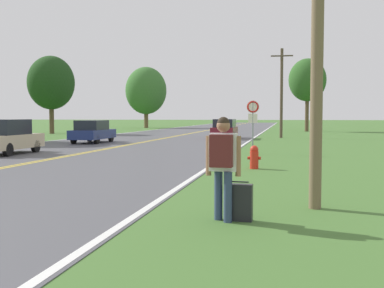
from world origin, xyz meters
TOP-DOWN VIEW (x-y plane):
  - hitchhiker_person at (8.64, 2.06)m, footprint 0.62×0.45m
  - suitcase at (8.92, 2.17)m, footprint 0.46×0.22m
  - fire_hydrant at (8.61, 10.47)m, footprint 0.46×0.30m
  - traffic_sign at (8.10, 16.94)m, footprint 0.60×0.10m
  - utility_pole_midground at (9.20, 34.24)m, footprint 1.80×0.24m
  - tree_left_verge at (-11.03, 63.03)m, footprint 6.10×6.10m
  - tree_behind_sign at (11.90, 51.09)m, footprint 4.28×4.28m
  - tree_mid_treeline at (-13.77, 38.95)m, footprint 4.69×4.69m
  - car_champagne_sedan_nearest at (-3.36, 14.49)m, footprint 1.83×4.00m
  - car_dark_blue_sedan_approaching at (-3.14, 24.25)m, footprint 1.88×4.40m
  - car_maroon_suv_mid_near at (4.83, 31.81)m, footprint 1.82×4.85m

SIDE VIEW (x-z plane):
  - suitcase at x=8.92m, z-range -0.02..0.67m
  - fire_hydrant at x=8.61m, z-range 0.01..0.81m
  - car_dark_blue_sedan_approaching at x=-3.14m, z-range 0.01..1.53m
  - car_champagne_sedan_nearest at x=-3.36m, z-range 0.00..1.65m
  - car_maroon_suv_mid_near at x=4.83m, z-range 0.06..1.62m
  - hitchhiker_person at x=8.64m, z-range 0.20..2.02m
  - traffic_sign at x=8.10m, z-range 0.65..3.20m
  - utility_pole_midground at x=9.20m, z-range 0.15..7.47m
  - tree_mid_treeline at x=-13.77m, z-range 1.21..9.06m
  - tree_left_verge at x=-11.03m, z-range 1.01..10.07m
  - tree_behind_sign at x=11.90m, z-range 1.71..10.11m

